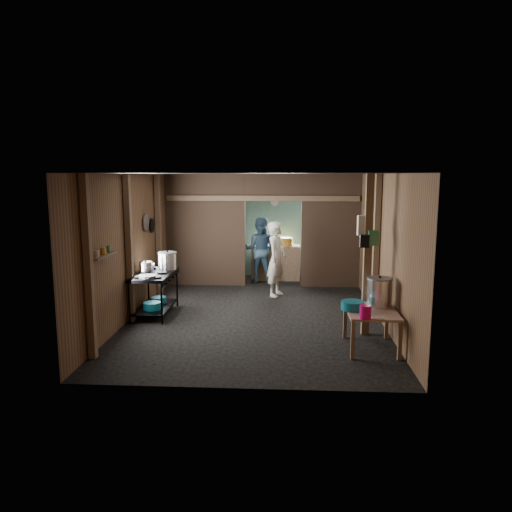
# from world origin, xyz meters

# --- Properties ---
(floor) EXTENTS (4.50, 7.00, 0.00)m
(floor) POSITION_xyz_m (0.00, 0.00, 0.00)
(floor) COLOR black
(floor) RESTS_ON ground
(ceiling) EXTENTS (4.50, 7.00, 0.00)m
(ceiling) POSITION_xyz_m (0.00, 0.00, 2.60)
(ceiling) COLOR black
(ceiling) RESTS_ON ground
(wall_back) EXTENTS (4.50, 0.00, 2.60)m
(wall_back) POSITION_xyz_m (0.00, 3.50, 1.30)
(wall_back) COLOR brown
(wall_back) RESTS_ON ground
(wall_front) EXTENTS (4.50, 0.00, 2.60)m
(wall_front) POSITION_xyz_m (0.00, -3.50, 1.30)
(wall_front) COLOR brown
(wall_front) RESTS_ON ground
(wall_left) EXTENTS (0.00, 7.00, 2.60)m
(wall_left) POSITION_xyz_m (-2.25, 0.00, 1.30)
(wall_left) COLOR brown
(wall_left) RESTS_ON ground
(wall_right) EXTENTS (0.00, 7.00, 2.60)m
(wall_right) POSITION_xyz_m (2.25, 0.00, 1.30)
(wall_right) COLOR brown
(wall_right) RESTS_ON ground
(partition_left) EXTENTS (1.85, 0.10, 2.60)m
(partition_left) POSITION_xyz_m (-1.32, 2.20, 1.30)
(partition_left) COLOR #4C3325
(partition_left) RESTS_ON floor
(partition_right) EXTENTS (1.35, 0.10, 2.60)m
(partition_right) POSITION_xyz_m (1.57, 2.20, 1.30)
(partition_right) COLOR #4C3325
(partition_right) RESTS_ON floor
(partition_header) EXTENTS (1.30, 0.10, 0.60)m
(partition_header) POSITION_xyz_m (0.25, 2.20, 2.30)
(partition_header) COLOR #4C3325
(partition_header) RESTS_ON wall_back
(turquoise_panel) EXTENTS (4.40, 0.06, 2.50)m
(turquoise_panel) POSITION_xyz_m (0.00, 3.44, 1.25)
(turquoise_panel) COLOR #66A09E
(turquoise_panel) RESTS_ON wall_back
(back_counter) EXTENTS (1.20, 0.50, 0.85)m
(back_counter) POSITION_xyz_m (0.30, 2.95, 0.42)
(back_counter) COLOR #927050
(back_counter) RESTS_ON floor
(wall_clock) EXTENTS (0.20, 0.03, 0.20)m
(wall_clock) POSITION_xyz_m (0.25, 3.40, 1.90)
(wall_clock) COLOR silver
(wall_clock) RESTS_ON wall_back
(post_left_a) EXTENTS (0.10, 0.12, 2.60)m
(post_left_a) POSITION_xyz_m (-2.18, -2.60, 1.30)
(post_left_a) COLOR #927050
(post_left_a) RESTS_ON floor
(post_left_b) EXTENTS (0.10, 0.12, 2.60)m
(post_left_b) POSITION_xyz_m (-2.18, -0.80, 1.30)
(post_left_b) COLOR #927050
(post_left_b) RESTS_ON floor
(post_left_c) EXTENTS (0.10, 0.12, 2.60)m
(post_left_c) POSITION_xyz_m (-2.18, 1.20, 1.30)
(post_left_c) COLOR #927050
(post_left_c) RESTS_ON floor
(post_right) EXTENTS (0.10, 0.12, 2.60)m
(post_right) POSITION_xyz_m (2.18, -0.20, 1.30)
(post_right) COLOR #927050
(post_right) RESTS_ON floor
(post_free) EXTENTS (0.12, 0.12, 2.60)m
(post_free) POSITION_xyz_m (1.85, -1.30, 1.30)
(post_free) COLOR #927050
(post_free) RESTS_ON floor
(cross_beam) EXTENTS (4.40, 0.12, 0.12)m
(cross_beam) POSITION_xyz_m (0.00, 2.15, 2.05)
(cross_beam) COLOR #927050
(cross_beam) RESTS_ON wall_left
(pan_lid_big) EXTENTS (0.03, 0.34, 0.34)m
(pan_lid_big) POSITION_xyz_m (-2.21, 0.40, 1.65)
(pan_lid_big) COLOR slate
(pan_lid_big) RESTS_ON wall_left
(pan_lid_small) EXTENTS (0.03, 0.30, 0.30)m
(pan_lid_small) POSITION_xyz_m (-2.21, 0.80, 1.55)
(pan_lid_small) COLOR black
(pan_lid_small) RESTS_ON wall_left
(wall_shelf) EXTENTS (0.14, 0.80, 0.03)m
(wall_shelf) POSITION_xyz_m (-2.15, -2.10, 1.40)
(wall_shelf) COLOR #927050
(wall_shelf) RESTS_ON wall_left
(jar_white) EXTENTS (0.07, 0.07, 0.10)m
(jar_white) POSITION_xyz_m (-2.15, -2.35, 1.47)
(jar_white) COLOR silver
(jar_white) RESTS_ON wall_shelf
(jar_yellow) EXTENTS (0.08, 0.08, 0.10)m
(jar_yellow) POSITION_xyz_m (-2.15, -2.10, 1.47)
(jar_yellow) COLOR orange
(jar_yellow) RESTS_ON wall_shelf
(jar_green) EXTENTS (0.06, 0.06, 0.10)m
(jar_green) POSITION_xyz_m (-2.15, -1.88, 1.47)
(jar_green) COLOR #3E8E5B
(jar_green) RESTS_ON wall_shelf
(bag_white) EXTENTS (0.22, 0.15, 0.32)m
(bag_white) POSITION_xyz_m (1.80, -1.22, 1.78)
(bag_white) COLOR silver
(bag_white) RESTS_ON post_free
(bag_green) EXTENTS (0.16, 0.12, 0.24)m
(bag_green) POSITION_xyz_m (1.92, -1.36, 1.60)
(bag_green) COLOR #3E8E5B
(bag_green) RESTS_ON post_free
(bag_black) EXTENTS (0.14, 0.10, 0.20)m
(bag_black) POSITION_xyz_m (1.78, -1.38, 1.55)
(bag_black) COLOR black
(bag_black) RESTS_ON post_free
(gas_range) EXTENTS (0.68, 1.33, 0.79)m
(gas_range) POSITION_xyz_m (-1.88, -0.36, 0.39)
(gas_range) COLOR black
(gas_range) RESTS_ON floor
(prep_table) EXTENTS (0.73, 1.00, 0.59)m
(prep_table) POSITION_xyz_m (1.83, -1.97, 0.30)
(prep_table) COLOR tan
(prep_table) RESTS_ON floor
(stove_pot_large) EXTENTS (0.42, 0.42, 0.36)m
(stove_pot_large) POSITION_xyz_m (-1.71, 0.03, 0.94)
(stove_pot_large) COLOR silver
(stove_pot_large) RESTS_ON gas_range
(stove_pot_med) EXTENTS (0.33, 0.33, 0.22)m
(stove_pot_med) POSITION_xyz_m (-2.05, -0.29, 0.88)
(stove_pot_med) COLOR silver
(stove_pot_med) RESTS_ON gas_range
(stove_saucepan) EXTENTS (0.18, 0.18, 0.11)m
(stove_saucepan) POSITION_xyz_m (-2.05, 0.03, 0.84)
(stove_saucepan) COLOR silver
(stove_saucepan) RESTS_ON gas_range
(frying_pan) EXTENTS (0.42, 0.58, 0.07)m
(frying_pan) POSITION_xyz_m (-1.88, -0.79, 0.81)
(frying_pan) COLOR slate
(frying_pan) RESTS_ON gas_range
(blue_tub_front) EXTENTS (0.32, 0.32, 0.13)m
(blue_tub_front) POSITION_xyz_m (-1.88, -0.56, 0.22)
(blue_tub_front) COLOR #0F6A7A
(blue_tub_front) RESTS_ON gas_range
(blue_tub_back) EXTENTS (0.28, 0.28, 0.11)m
(blue_tub_back) POSITION_xyz_m (-1.88, -0.08, 0.21)
(blue_tub_back) COLOR #0F6A7A
(blue_tub_back) RESTS_ON gas_range
(stock_pot) EXTENTS (0.51, 0.51, 0.46)m
(stock_pot) POSITION_xyz_m (1.98, -1.71, 0.80)
(stock_pot) COLOR silver
(stock_pot) RESTS_ON prep_table
(wash_basin) EXTENTS (0.45, 0.45, 0.13)m
(wash_basin) POSITION_xyz_m (1.55, -1.96, 0.66)
(wash_basin) COLOR #0F6A7A
(wash_basin) RESTS_ON prep_table
(pink_bucket) EXTENTS (0.21, 0.21, 0.19)m
(pink_bucket) POSITION_xyz_m (1.67, -2.41, 0.69)
(pink_bucket) COLOR #D80966
(pink_bucket) RESTS_ON prep_table
(knife) EXTENTS (0.30, 0.10, 0.01)m
(knife) POSITION_xyz_m (1.78, -2.43, 0.60)
(knife) COLOR silver
(knife) RESTS_ON prep_table
(yellow_tub) EXTENTS (0.35, 0.35, 0.20)m
(yellow_tub) POSITION_xyz_m (0.53, 2.95, 0.95)
(yellow_tub) COLOR orange
(yellow_tub) RESTS_ON back_counter
(cook) EXTENTS (0.56, 0.68, 1.60)m
(cook) POSITION_xyz_m (0.35, 1.25, 0.80)
(cook) COLOR white
(cook) RESTS_ON floor
(worker_back) EXTENTS (0.85, 0.71, 1.59)m
(worker_back) POSITION_xyz_m (-0.07, 2.61, 0.79)
(worker_back) COLOR #3B5E77
(worker_back) RESTS_ON floor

